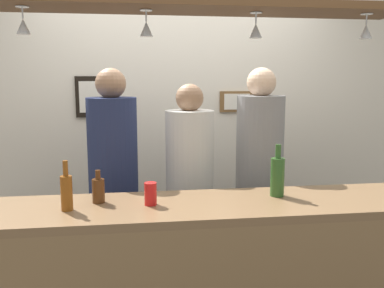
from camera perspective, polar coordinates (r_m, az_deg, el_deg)
back_wall at (r=3.65m, az=-2.16°, el=2.89°), size 4.40×0.06×2.60m
bar_counter at (r=2.27m, az=2.19°, el=-17.19°), size 2.70×0.55×1.02m
overhead_glass_rack at (r=2.27m, az=1.46°, el=18.21°), size 2.20×0.36×0.04m
hanging_wineglass_far_left at (r=2.26m, az=-22.06°, el=14.77°), size 0.07×0.07×0.13m
hanging_wineglass_left at (r=2.22m, az=-6.26°, el=15.46°), size 0.07×0.07×0.13m
hanging_wineglass_center_left at (r=2.31m, az=8.70°, el=15.15°), size 0.07×0.07×0.13m
hanging_wineglass_center at (r=2.51m, az=22.66°, el=14.07°), size 0.07×0.07×0.13m
person_left_navy_shirt at (r=2.94m, az=-10.71°, el=-3.44°), size 0.34×0.34×1.75m
person_middle_white_patterned_shirt at (r=2.98m, az=-0.32°, el=-4.49°), size 0.34×0.34×1.65m
person_right_grey_shirt at (r=3.07m, az=9.19°, el=-2.80°), size 0.34×0.34×1.76m
bottle_beer_brown_stubby at (r=2.33m, az=-12.67°, el=-6.13°), size 0.07×0.07×0.18m
bottle_beer_amber_tall at (r=2.23m, az=-16.77°, el=-6.22°), size 0.06×0.06×0.26m
bottle_champagne_green at (r=2.44m, az=11.60°, el=-4.27°), size 0.08×0.08×0.30m
drink_can at (r=2.25m, az=-5.69°, el=-6.78°), size 0.07×0.07×0.12m
picture_frame_lower_pair at (r=3.68m, az=6.13°, el=5.78°), size 0.30×0.02×0.18m
picture_frame_caricature at (r=3.59m, az=-13.57°, el=6.28°), size 0.26×0.02×0.34m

